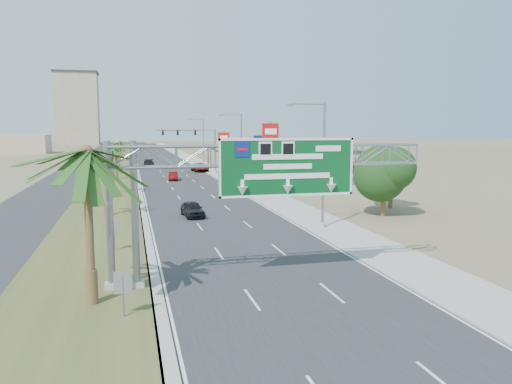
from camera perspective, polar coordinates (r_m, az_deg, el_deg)
The scene contains 31 objects.
ground at distance 18.43m, azimuth 11.45°, elevation -18.55°, with size 600.00×600.00×0.00m, color #8C7A59.
road at distance 125.37m, azimuth -10.81°, elevation 3.50°, with size 12.00×300.00×0.02m, color #28282B.
sidewalk_right at distance 126.15m, azimuth -6.95°, elevation 3.62°, with size 4.00×300.00×0.10m, color #9E9B93.
median_grass at distance 125.18m, azimuth -15.39°, elevation 3.39°, with size 7.00×300.00×0.12m, color #434F23.
opposing_road at distance 125.52m, azimuth -18.59°, elevation 3.26°, with size 8.00×300.00×0.02m, color #28282B.
sign_gantry at distance 25.68m, azimuth 0.01°, elevation 2.97°, with size 16.75×1.24×7.50m.
palm_near at distance 23.00m, azimuth -18.86°, elevation 4.26°, with size 5.70×5.70×8.35m.
palm_row_b at distance 47.05m, azimuth -16.80°, elevation 3.21°, with size 3.99×3.99×5.95m.
palm_row_c at distance 62.98m, azimuth -16.19°, elevation 4.88°, with size 3.99×3.99×6.75m.
palm_row_d at distance 81.01m, azimuth -15.74°, elevation 4.48°, with size 3.99×3.99×5.45m.
palm_row_e at distance 99.96m, azimuth -15.48°, elevation 5.36°, with size 3.99×3.99×6.15m.
palm_row_f at distance 124.96m, azimuth -15.23°, elevation 5.52°, with size 3.99×3.99×5.75m.
streetlight_near at distance 39.83m, azimuth 7.45°, elevation 2.48°, with size 3.27×0.44×10.00m.
streetlight_mid at distance 68.56m, azimuth -1.84°, elevation 4.52°, with size 3.27×0.44×10.00m.
streetlight_far at distance 103.99m, azimuth -6.10°, elevation 5.43°, with size 3.27×0.44×10.00m.
signal_mast at distance 87.82m, azimuth -6.00°, elevation 5.19°, with size 10.28×0.71×8.00m.
store_building at distance 86.26m, azimuth 5.75°, elevation 3.26°, with size 18.00×10.00×4.00m, color #CAAC88.
oak_near at distance 46.73m, azimuth 14.45°, elevation 2.81°, with size 4.50×4.50×6.80m.
oak_far at distance 51.72m, azimuth 15.23°, elevation 2.40°, with size 3.50×3.50×5.60m.
median_signback_a at distance 21.90m, azimuth -14.97°, elevation -10.33°, with size 0.75×0.08×2.08m.
median_signback_b at distance 33.56m, azimuth -15.92°, elevation -4.23°, with size 0.75×0.08×2.08m.
tower_distant at distance 266.21m, azimuth -19.73°, elevation 8.91°, with size 20.00×16.00×35.00m, color tan.
building_distant_left at distance 178.98m, azimuth -26.42°, elevation 4.93°, with size 24.00×14.00×6.00m, color #CAAC88.
building_distant_right at distance 159.43m, azimuth -0.62°, elevation 5.31°, with size 20.00×12.00×5.00m, color #CAAC88.
car_left_lane at distance 45.63m, azimuth -7.28°, elevation -1.96°, with size 1.66×4.14×1.41m, color black.
car_mid_lane at distance 78.31m, azimuth -9.44°, elevation 1.81°, with size 1.40×4.02×1.32m, color #670909.
car_right_lane at distance 93.34m, azimuth -6.43°, elevation 2.80°, with size 2.56×5.56×1.54m, color gray.
car_far at distance 104.37m, azimuth -12.20°, elevation 3.18°, with size 2.28×5.62×1.63m, color black.
pole_sign_red_near at distance 72.85m, azimuth 1.66°, elevation 6.52°, with size 2.36×1.10×8.94m.
pole_sign_blue at distance 77.30m, azimuth 0.34°, elevation 5.19°, with size 1.95×1.08×7.12m.
pole_sign_red_far at distance 96.33m, azimuth -3.71°, elevation 5.97°, with size 2.13×1.18×7.42m.
Camera 1 is at (-7.34, -14.90, 7.99)m, focal length 35.00 mm.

